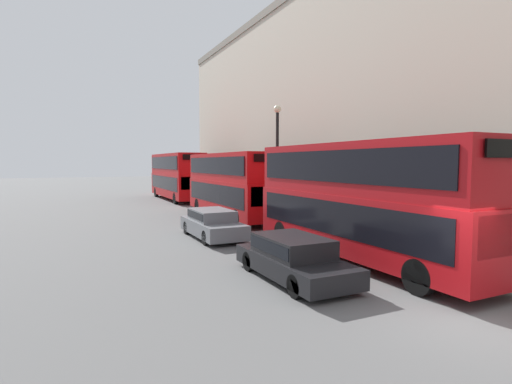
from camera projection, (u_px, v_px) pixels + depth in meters
name	position (u px, v px, depth m)	size (l,w,h in m)	color
ground_plane	(465.00, 321.00, 8.96)	(200.00, 200.00, 0.00)	#5B5B5B
bus_leading	(361.00, 196.00, 14.39)	(2.59, 10.67, 4.26)	#A80F14
bus_second_in_queue	(232.00, 182.00, 25.47)	(2.59, 10.40, 4.15)	#B20C0F
bus_third_in_queue	(177.00, 174.00, 38.15)	(2.59, 11.28, 4.40)	#B20C0F
car_dark_sedan	(293.00, 256.00, 12.18)	(1.87, 4.63, 1.31)	black
car_hatchback	(212.00, 223.00, 18.87)	(1.86, 4.65, 1.34)	slate
street_lamp	(277.00, 151.00, 23.46)	(0.44, 0.44, 6.90)	black
pedestrian	(358.00, 222.00, 18.23)	(0.36, 0.36, 1.85)	brown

